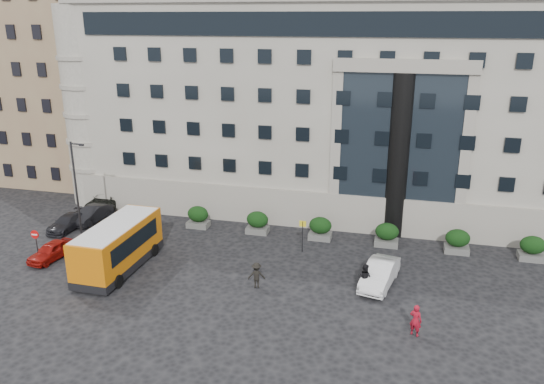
{
  "coord_description": "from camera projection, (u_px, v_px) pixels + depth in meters",
  "views": [
    {
      "loc": [
        12.27,
        -31.06,
        16.91
      ],
      "look_at": [
        3.44,
        3.81,
        5.0
      ],
      "focal_mm": 35.0,
      "sensor_mm": 36.0,
      "label": 1
    }
  ],
  "objects": [
    {
      "name": "apartment_near",
      "position": [
        64.0,
        84.0,
        57.61
      ],
      "size": [
        14.0,
        14.0,
        20.0
      ],
      "primitive_type": "cube",
      "color": "#87684E",
      "rests_on": "ground"
    },
    {
      "name": "apartment_far",
      "position": [
        122.0,
        61.0,
        74.56
      ],
      "size": [
        13.0,
        13.0,
        22.0
      ],
      "primitive_type": "cube",
      "color": "brown",
      "rests_on": "ground"
    },
    {
      "name": "hedge_e",
      "position": [
        457.0,
        241.0,
        39.73
      ],
      "size": [
        1.8,
        1.26,
        1.84
      ],
      "color": "#565654",
      "rests_on": "ground"
    },
    {
      "name": "parked_car_c",
      "position": [
        68.0,
        222.0,
        44.18
      ],
      "size": [
        1.95,
        4.29,
        1.22
      ],
      "primitive_type": "imported",
      "rotation": [
        0.0,
        0.0,
        -0.06
      ],
      "color": "black",
      "rests_on": "ground"
    },
    {
      "name": "street_lamp",
      "position": [
        77.0,
        188.0,
        40.93
      ],
      "size": [
        1.16,
        0.18,
        8.0
      ],
      "color": "#262628",
      "rests_on": "ground"
    },
    {
      "name": "civic_building",
      "position": [
        342.0,
        100.0,
        52.78
      ],
      "size": [
        44.0,
        24.0,
        18.0
      ],
      "primitive_type": "cube",
      "color": "gray",
      "rests_on": "ground"
    },
    {
      "name": "parked_car_b",
      "position": [
        92.0,
        214.0,
        45.78
      ],
      "size": [
        1.89,
        4.3,
        1.37
      ],
      "primitive_type": "imported",
      "rotation": [
        0.0,
        0.0,
        -0.11
      ],
      "color": "black",
      "rests_on": "ground"
    },
    {
      "name": "ground",
      "position": [
        211.0,
        273.0,
        36.76
      ],
      "size": [
        120.0,
        120.0,
        0.0
      ],
      "primitive_type": "plane",
      "color": "black",
      "rests_on": "ground"
    },
    {
      "name": "white_taxi",
      "position": [
        380.0,
        274.0,
        34.94
      ],
      "size": [
        2.62,
        5.09,
        1.6
      ],
      "primitive_type": "imported",
      "rotation": [
        0.0,
        0.0,
        -0.2
      ],
      "color": "white",
      "rests_on": "ground"
    },
    {
      "name": "hedge_c",
      "position": [
        320.0,
        228.0,
        42.16
      ],
      "size": [
        1.8,
        1.26,
        1.84
      ],
      "color": "#565654",
      "rests_on": "ground"
    },
    {
      "name": "hedge_a",
      "position": [
        198.0,
        217.0,
        44.58
      ],
      "size": [
        1.8,
        1.26,
        1.84
      ],
      "color": "#565654",
      "rests_on": "ground"
    },
    {
      "name": "pedestrian_c",
      "position": [
        257.0,
        275.0,
        34.56
      ],
      "size": [
        1.27,
        0.91,
        1.77
      ],
      "primitive_type": "imported",
      "rotation": [
        0.0,
        0.0,
        3.39
      ],
      "color": "black",
      "rests_on": "ground"
    },
    {
      "name": "hedge_d",
      "position": [
        387.0,
        234.0,
        40.94
      ],
      "size": [
        1.8,
        1.26,
        1.84
      ],
      "color": "#565654",
      "rests_on": "ground"
    },
    {
      "name": "hedge_b",
      "position": [
        257.0,
        222.0,
        43.37
      ],
      "size": [
        1.8,
        1.26,
        1.84
      ],
      "color": "#565654",
      "rests_on": "ground"
    },
    {
      "name": "pedestrian_b",
      "position": [
        365.0,
        278.0,
        34.01
      ],
      "size": [
        1.16,
        1.05,
        1.95
      ],
      "primitive_type": "imported",
      "rotation": [
        0.0,
        0.0,
        2.74
      ],
      "color": "black",
      "rests_on": "ground"
    },
    {
      "name": "pedestrian_a",
      "position": [
        416.0,
        320.0,
        29.33
      ],
      "size": [
        0.81,
        0.69,
        1.89
      ],
      "primitive_type": "imported",
      "rotation": [
        0.0,
        0.0,
        2.73
      ],
      "color": "maroon",
      "rests_on": "ground"
    },
    {
      "name": "hedge_f",
      "position": [
        532.0,
        248.0,
        38.52
      ],
      "size": [
        1.8,
        1.26,
        1.84
      ],
      "color": "#565654",
      "rests_on": "ground"
    },
    {
      "name": "bus_stop_sign",
      "position": [
        303.0,
        231.0,
        39.54
      ],
      "size": [
        0.5,
        0.08,
        2.52
      ],
      "color": "#262628",
      "rests_on": "ground"
    },
    {
      "name": "no_entry_sign",
      "position": [
        36.0,
        239.0,
        38.31
      ],
      "size": [
        0.64,
        0.16,
        2.32
      ],
      "color": "#262628",
      "rests_on": "ground"
    },
    {
      "name": "minibus",
      "position": [
        118.0,
        244.0,
        36.91
      ],
      "size": [
        3.09,
        8.05,
        3.34
      ],
      "rotation": [
        0.0,
        0.0,
        -0.01
      ],
      "color": "#CB6709",
      "rests_on": "ground"
    },
    {
      "name": "entrance_column",
      "position": [
        398.0,
        157.0,
        41.4
      ],
      "size": [
        1.8,
        1.8,
        13.0
      ],
      "primitive_type": "cylinder",
      "color": "black",
      "rests_on": "ground"
    },
    {
      "name": "parked_car_d",
      "position": [
        106.0,
        201.0,
        48.98
      ],
      "size": [
        3.07,
        5.56,
        1.47
      ],
      "primitive_type": "imported",
      "rotation": [
        0.0,
        0.0,
        0.12
      ],
      "color": "black",
      "rests_on": "ground"
    },
    {
      "name": "parked_car_a",
      "position": [
        51.0,
        251.0,
        38.73
      ],
      "size": [
        2.11,
        4.0,
        1.3
      ],
      "primitive_type": "imported",
      "rotation": [
        0.0,
        0.0,
        -0.16
      ],
      "color": "maroon",
      "rests_on": "ground"
    },
    {
      "name": "red_truck",
      "position": [
        131.0,
        168.0,
        56.95
      ],
      "size": [
        2.68,
        5.42,
        2.87
      ],
      "rotation": [
        0.0,
        0.0,
        -0.04
      ],
      "color": "maroon",
      "rests_on": "ground"
    }
  ]
}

